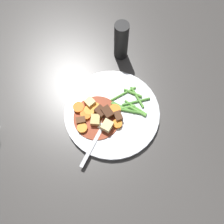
# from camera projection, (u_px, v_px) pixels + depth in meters

# --- Properties ---
(ground_plane) EXTENTS (3.00, 3.00, 0.00)m
(ground_plane) POSITION_uv_depth(u_px,v_px,m) (112.00, 114.00, 0.73)
(ground_plane) COLOR #423F3D
(dinner_plate) EXTENTS (0.27, 0.27, 0.02)m
(dinner_plate) POSITION_uv_depth(u_px,v_px,m) (112.00, 113.00, 0.72)
(dinner_plate) COLOR white
(dinner_plate) RESTS_ON ground_plane
(stew_sauce) EXTENTS (0.13, 0.13, 0.00)m
(stew_sauce) POSITION_uv_depth(u_px,v_px,m) (97.00, 117.00, 0.71)
(stew_sauce) COLOR #93381E
(stew_sauce) RESTS_ON dinner_plate
(carrot_slice_0) EXTENTS (0.03, 0.03, 0.01)m
(carrot_slice_0) POSITION_uv_depth(u_px,v_px,m) (86.00, 115.00, 0.71)
(carrot_slice_0) COLOR orange
(carrot_slice_0) RESTS_ON dinner_plate
(carrot_slice_1) EXTENTS (0.04, 0.04, 0.01)m
(carrot_slice_1) POSITION_uv_depth(u_px,v_px,m) (81.00, 127.00, 0.69)
(carrot_slice_1) COLOR orange
(carrot_slice_1) RESTS_ON dinner_plate
(carrot_slice_2) EXTENTS (0.04, 0.04, 0.01)m
(carrot_slice_2) POSITION_uv_depth(u_px,v_px,m) (95.00, 107.00, 0.72)
(carrot_slice_2) COLOR orange
(carrot_slice_2) RESTS_ON dinner_plate
(carrot_slice_3) EXTENTS (0.04, 0.04, 0.01)m
(carrot_slice_3) POSITION_uv_depth(u_px,v_px,m) (79.00, 108.00, 0.71)
(carrot_slice_3) COLOR orange
(carrot_slice_3) RESTS_ON dinner_plate
(carrot_slice_4) EXTENTS (0.03, 0.03, 0.01)m
(carrot_slice_4) POSITION_uv_depth(u_px,v_px,m) (117.00, 124.00, 0.70)
(carrot_slice_4) COLOR orange
(carrot_slice_4) RESTS_ON dinner_plate
(carrot_slice_5) EXTENTS (0.04, 0.04, 0.01)m
(carrot_slice_5) POSITION_uv_depth(u_px,v_px,m) (90.00, 110.00, 0.71)
(carrot_slice_5) COLOR orange
(carrot_slice_5) RESTS_ON dinner_plate
(carrot_slice_6) EXTENTS (0.05, 0.05, 0.01)m
(carrot_slice_6) POSITION_uv_depth(u_px,v_px,m) (115.00, 110.00, 0.71)
(carrot_slice_6) COLOR orange
(carrot_slice_6) RESTS_ON dinner_plate
(potato_chunk_0) EXTENTS (0.03, 0.03, 0.02)m
(potato_chunk_0) POSITION_uv_depth(u_px,v_px,m) (90.00, 103.00, 0.72)
(potato_chunk_0) COLOR #EAD68C
(potato_chunk_0) RESTS_ON dinner_plate
(potato_chunk_1) EXTENTS (0.04, 0.04, 0.02)m
(potato_chunk_1) POSITION_uv_depth(u_px,v_px,m) (95.00, 120.00, 0.70)
(potato_chunk_1) COLOR #DBBC6B
(potato_chunk_1) RESTS_ON dinner_plate
(potato_chunk_2) EXTENTS (0.04, 0.04, 0.03)m
(potato_chunk_2) POSITION_uv_depth(u_px,v_px,m) (107.00, 126.00, 0.69)
(potato_chunk_2) COLOR #EAD68C
(potato_chunk_2) RESTS_ON dinner_plate
(meat_chunk_0) EXTENTS (0.03, 0.04, 0.02)m
(meat_chunk_0) POSITION_uv_depth(u_px,v_px,m) (101.00, 112.00, 0.71)
(meat_chunk_0) COLOR #4C2B19
(meat_chunk_0) RESTS_ON dinner_plate
(meat_chunk_1) EXTENTS (0.02, 0.03, 0.02)m
(meat_chunk_1) POSITION_uv_depth(u_px,v_px,m) (118.00, 116.00, 0.70)
(meat_chunk_1) COLOR #56331E
(meat_chunk_1) RESTS_ON dinner_plate
(meat_chunk_2) EXTENTS (0.03, 0.03, 0.03)m
(meat_chunk_2) POSITION_uv_depth(u_px,v_px,m) (108.00, 113.00, 0.70)
(meat_chunk_2) COLOR #4C2B19
(meat_chunk_2) RESTS_ON dinner_plate
(meat_chunk_3) EXTENTS (0.03, 0.03, 0.02)m
(meat_chunk_3) POSITION_uv_depth(u_px,v_px,m) (81.00, 121.00, 0.70)
(meat_chunk_3) COLOR brown
(meat_chunk_3) RESTS_ON dinner_plate
(green_bean_0) EXTENTS (0.03, 0.07, 0.01)m
(green_bean_0) POSITION_uv_depth(u_px,v_px,m) (136.00, 107.00, 0.72)
(green_bean_0) COLOR #66AD42
(green_bean_0) RESTS_ON dinner_plate
(green_bean_1) EXTENTS (0.08, 0.03, 0.01)m
(green_bean_1) POSITION_uv_depth(u_px,v_px,m) (136.00, 102.00, 0.73)
(green_bean_1) COLOR #4C8E33
(green_bean_1) RESTS_ON dinner_plate
(green_bean_2) EXTENTS (0.03, 0.05, 0.01)m
(green_bean_2) POSITION_uv_depth(u_px,v_px,m) (121.00, 106.00, 0.72)
(green_bean_2) COLOR #4C8E33
(green_bean_2) RESTS_ON dinner_plate
(green_bean_3) EXTENTS (0.05, 0.06, 0.01)m
(green_bean_3) POSITION_uv_depth(u_px,v_px,m) (123.00, 108.00, 0.72)
(green_bean_3) COLOR #66AD42
(green_bean_3) RESTS_ON dinner_plate
(green_bean_4) EXTENTS (0.03, 0.05, 0.01)m
(green_bean_4) POSITION_uv_depth(u_px,v_px,m) (137.00, 111.00, 0.71)
(green_bean_4) COLOR #66AD42
(green_bean_4) RESTS_ON dinner_plate
(green_bean_5) EXTENTS (0.01, 0.07, 0.01)m
(green_bean_5) POSITION_uv_depth(u_px,v_px,m) (137.00, 97.00, 0.73)
(green_bean_5) COLOR #599E38
(green_bean_5) RESTS_ON dinner_plate
(green_bean_6) EXTENTS (0.07, 0.06, 0.01)m
(green_bean_6) POSITION_uv_depth(u_px,v_px,m) (128.00, 111.00, 0.71)
(green_bean_6) COLOR #4C8E33
(green_bean_6) RESTS_ON dinner_plate
(green_bean_7) EXTENTS (0.05, 0.03, 0.01)m
(green_bean_7) POSITION_uv_depth(u_px,v_px,m) (127.00, 107.00, 0.72)
(green_bean_7) COLOR #66AD42
(green_bean_7) RESTS_ON dinner_plate
(green_bean_8) EXTENTS (0.08, 0.01, 0.01)m
(green_bean_8) POSITION_uv_depth(u_px,v_px,m) (123.00, 94.00, 0.74)
(green_bean_8) COLOR #599E38
(green_bean_8) RESTS_ON dinner_plate
(green_bean_9) EXTENTS (0.04, 0.05, 0.01)m
(green_bean_9) POSITION_uv_depth(u_px,v_px,m) (133.00, 93.00, 0.74)
(green_bean_9) COLOR #599E38
(green_bean_9) RESTS_ON dinner_plate
(fork) EXTENTS (0.16, 0.11, 0.00)m
(fork) POSITION_uv_depth(u_px,v_px,m) (97.00, 136.00, 0.69)
(fork) COLOR silver
(fork) RESTS_ON dinner_plate
(pepper_mill) EXTENTS (0.04, 0.04, 0.14)m
(pepper_mill) POSITION_uv_depth(u_px,v_px,m) (121.00, 41.00, 0.75)
(pepper_mill) COLOR black
(pepper_mill) RESTS_ON ground_plane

